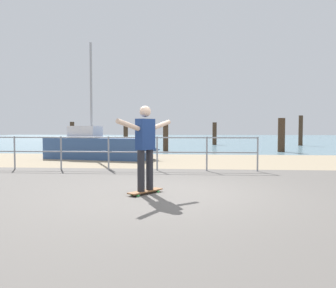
{
  "coord_description": "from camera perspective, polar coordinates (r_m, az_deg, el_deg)",
  "views": [
    {
      "loc": [
        0.38,
        -6.62,
        1.3
      ],
      "look_at": [
        -0.28,
        2.0,
        0.9
      ],
      "focal_mm": 36.29,
      "sensor_mm": 36.0,
      "label": 1
    }
  ],
  "objects": [
    {
      "name": "ground_plane",
      "position": [
        5.78,
        0.5,
        -10.35
      ],
      "size": [
        24.0,
        10.0,
        0.04
      ],
      "primitive_type": "cube",
      "color": "#605B56",
      "rests_on": "ground"
    },
    {
      "name": "beach_strip",
      "position": [
        13.69,
        2.79,
        -2.81
      ],
      "size": [
        24.0,
        6.0,
        0.04
      ],
      "primitive_type": "cube",
      "color": "tan",
      "rests_on": "ground"
    },
    {
      "name": "sea_surface",
      "position": [
        41.64,
        3.88,
        0.85
      ],
      "size": [
        72.0,
        50.0,
        0.04
      ],
      "primitive_type": "cube",
      "color": "slate",
      "rests_on": "ground"
    },
    {
      "name": "railing_fence",
      "position": [
        10.78,
        -13.83,
        -0.66
      ],
      "size": [
        10.56,
        0.05,
        1.05
      ],
      "color": "gray",
      "rests_on": "ground"
    },
    {
      "name": "sailboat",
      "position": [
        14.49,
        -11.11,
        -0.49
      ],
      "size": [
        5.07,
        2.26,
        4.88
      ],
      "color": "#335184",
      "rests_on": "ground"
    },
    {
      "name": "skateboard",
      "position": [
        6.71,
        -3.81,
        -7.93
      ],
      "size": [
        0.63,
        0.76,
        0.08
      ],
      "color": "brown",
      "rests_on": "ground"
    },
    {
      "name": "skateboarder",
      "position": [
        6.6,
        -3.83,
        0.19
      ],
      "size": [
        0.93,
        1.22,
        1.65
      ],
      "color": "#26262B",
      "rests_on": "skateboard"
    },
    {
      "name": "groyne_post_0",
      "position": [
        22.97,
        -15.79,
        1.45
      ],
      "size": [
        0.28,
        0.28,
        1.73
      ],
      "primitive_type": "cylinder",
      "color": "#422D1E",
      "rests_on": "ground"
    },
    {
      "name": "groyne_post_1",
      "position": [
        23.82,
        -7.11,
        1.53
      ],
      "size": [
        0.32,
        0.32,
        1.69
      ],
      "primitive_type": "cylinder",
      "color": "#422D1E",
      "rests_on": "ground"
    },
    {
      "name": "groyne_post_2",
      "position": [
        18.96,
        -0.4,
        0.98
      ],
      "size": [
        0.3,
        0.3,
        1.5
      ],
      "primitive_type": "cylinder",
      "color": "#422D1E",
      "rests_on": "ground"
    },
    {
      "name": "groyne_post_3",
      "position": [
        26.59,
        7.82,
        1.72
      ],
      "size": [
        0.33,
        0.33,
        1.77
      ],
      "primitive_type": "cylinder",
      "color": "#422D1E",
      "rests_on": "ground"
    },
    {
      "name": "groyne_post_4",
      "position": [
        19.52,
        18.51,
        1.42
      ],
      "size": [
        0.38,
        0.38,
        1.86
      ],
      "primitive_type": "cylinder",
      "color": "#422D1E",
      "rests_on": "ground"
    },
    {
      "name": "groyne_post_5",
      "position": [
        27.16,
        21.38,
        2.1
      ],
      "size": [
        0.31,
        0.31,
        2.26
      ],
      "primitive_type": "cylinder",
      "color": "#422D1E",
      "rests_on": "ground"
    }
  ]
}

